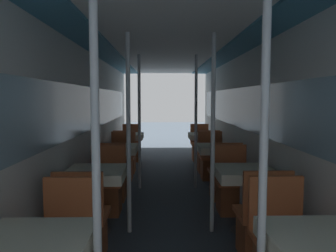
{
  "coord_description": "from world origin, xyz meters",
  "views": [
    {
      "loc": [
        -0.11,
        -0.94,
        1.55
      ],
      "look_at": [
        -0.02,
        3.13,
        1.2
      ],
      "focal_mm": 35.0,
      "sensor_mm": 36.0,
      "label": 1
    }
  ],
  "objects_px": {
    "chair_left_near_2": "(112,182)",
    "support_pole_left_2": "(139,122)",
    "support_pole_left_1": "(129,135)",
    "chair_right_near_3": "(207,159)",
    "chair_left_near_1": "(84,231)",
    "dining_table_left_3": "(128,138)",
    "chair_right_far_2": "(211,164)",
    "support_pole_left_0": "(96,171)",
    "dining_table_left_1": "(96,178)",
    "chair_left_far_1": "(106,193)",
    "dining_table_left_2": "(118,152)",
    "dining_table_right_1": "(245,177)",
    "chair_right_far_3": "(200,149)",
    "chair_right_near_2": "(224,181)",
    "support_pole_right_0": "(263,170)",
    "dining_table_right_3": "(204,138)",
    "chair_right_far_1": "(232,192)",
    "support_pole_right_2": "(196,122)",
    "chair_right_near_1": "(261,230)",
    "dining_table_right_2": "(217,151)",
    "chair_left_far_3": "(131,150)",
    "chair_left_far_2": "(122,165)",
    "chair_left_near_3": "(126,159)",
    "support_pole_right_1": "(213,134)"
  },
  "relations": [
    {
      "from": "chair_left_far_1",
      "to": "dining_table_left_2",
      "type": "height_order",
      "value": "chair_left_far_1"
    },
    {
      "from": "chair_left_near_2",
      "to": "chair_left_far_3",
      "type": "relative_size",
      "value": 1.0
    },
    {
      "from": "dining_table_right_1",
      "to": "chair_right_far_3",
      "type": "relative_size",
      "value": 0.83
    },
    {
      "from": "chair_right_far_2",
      "to": "chair_right_near_3",
      "type": "distance_m",
      "value": 0.56
    },
    {
      "from": "support_pole_left_2",
      "to": "support_pole_right_0",
      "type": "bearing_deg",
      "value": -75.43
    },
    {
      "from": "chair_left_far_1",
      "to": "support_pole_right_0",
      "type": "relative_size",
      "value": 0.39
    },
    {
      "from": "dining_table_left_3",
      "to": "chair_right_far_2",
      "type": "height_order",
      "value": "chair_right_far_2"
    },
    {
      "from": "chair_left_near_1",
      "to": "chair_left_near_2",
      "type": "distance_m",
      "value": 1.84
    },
    {
      "from": "support_pole_left_2",
      "to": "chair_left_near_1",
      "type": "bearing_deg",
      "value": -98.58
    },
    {
      "from": "chair_left_near_3",
      "to": "dining_table_right_2",
      "type": "bearing_deg",
      "value": -35.18
    },
    {
      "from": "chair_right_far_1",
      "to": "support_pole_left_1",
      "type": "bearing_deg",
      "value": 25.65
    },
    {
      "from": "support_pole_left_2",
      "to": "support_pole_right_2",
      "type": "xyz_separation_m",
      "value": [
        0.96,
        0.0,
        0.0
      ]
    },
    {
      "from": "support_pole_left_1",
      "to": "chair_right_near_3",
      "type": "bearing_deg",
      "value": 66.38
    },
    {
      "from": "chair_left_near_2",
      "to": "support_pole_left_2",
      "type": "relative_size",
      "value": 0.39
    },
    {
      "from": "chair_right_near_3",
      "to": "chair_left_far_2",
      "type": "bearing_deg",
      "value": -161.73
    },
    {
      "from": "dining_table_left_2",
      "to": "chair_right_near_2",
      "type": "height_order",
      "value": "chair_right_near_2"
    },
    {
      "from": "support_pole_left_0",
      "to": "dining_table_left_2",
      "type": "bearing_deg",
      "value": 95.8
    },
    {
      "from": "support_pole_left_0",
      "to": "chair_right_near_2",
      "type": "bearing_deg",
      "value": 66.38
    },
    {
      "from": "support_pole_left_0",
      "to": "dining_table_left_1",
      "type": "distance_m",
      "value": 1.94
    },
    {
      "from": "support_pole_right_0",
      "to": "chair_right_far_2",
      "type": "bearing_deg",
      "value": 85.05
    },
    {
      "from": "support_pole_left_2",
      "to": "dining_table_right_3",
      "type": "distance_m",
      "value": 2.33
    },
    {
      "from": "support_pole_left_0",
      "to": "chair_left_far_1",
      "type": "distance_m",
      "value": 2.65
    },
    {
      "from": "support_pole_right_2",
      "to": "support_pole_left_1",
      "type": "bearing_deg",
      "value": -117.47
    },
    {
      "from": "dining_table_right_1",
      "to": "chair_right_far_2",
      "type": "height_order",
      "value": "chair_right_far_2"
    },
    {
      "from": "support_pole_right_1",
      "to": "support_pole_right_2",
      "type": "relative_size",
      "value": 1.0
    },
    {
      "from": "support_pole_left_0",
      "to": "support_pole_left_1",
      "type": "bearing_deg",
      "value": 90.0
    },
    {
      "from": "support_pole_left_1",
      "to": "chair_left_near_3",
      "type": "bearing_deg",
      "value": 97.01
    },
    {
      "from": "chair_right_far_1",
      "to": "chair_right_near_3",
      "type": "bearing_deg",
      "value": -90.0
    },
    {
      "from": "chair_left_near_2",
      "to": "dining_table_left_3",
      "type": "height_order",
      "value": "chair_left_near_2"
    },
    {
      "from": "dining_table_right_3",
      "to": "support_pole_left_0",
      "type": "bearing_deg",
      "value": -103.55
    },
    {
      "from": "dining_table_right_2",
      "to": "chair_right_far_3",
      "type": "distance_m",
      "value": 2.51
    },
    {
      "from": "dining_table_left_1",
      "to": "chair_right_near_1",
      "type": "relative_size",
      "value": 0.83
    },
    {
      "from": "dining_table_left_1",
      "to": "chair_left_near_2",
      "type": "bearing_deg",
      "value": 90.0
    },
    {
      "from": "chair_right_near_1",
      "to": "dining_table_right_3",
      "type": "relative_size",
      "value": 1.21
    },
    {
      "from": "support_pole_left_2",
      "to": "dining_table_right_3",
      "type": "bearing_deg",
      "value": 54.13
    },
    {
      "from": "support_pole_left_0",
      "to": "support_pole_left_1",
      "type": "xyz_separation_m",
      "value": [
        0.0,
        1.84,
        0.0
      ]
    },
    {
      "from": "support_pole_left_2",
      "to": "support_pole_right_2",
      "type": "bearing_deg",
      "value": 0.0
    },
    {
      "from": "dining_table_left_1",
      "to": "chair_left_far_2",
      "type": "relative_size",
      "value": 0.83
    },
    {
      "from": "chair_left_far_3",
      "to": "chair_right_far_1",
      "type": "xyz_separation_m",
      "value": [
        1.71,
        -3.68,
        0.0
      ]
    },
    {
      "from": "dining_table_right_2",
      "to": "support_pole_right_0",
      "type": "bearing_deg",
      "value": -95.8
    },
    {
      "from": "chair_left_near_1",
      "to": "chair_left_far_3",
      "type": "bearing_deg",
      "value": 90.0
    },
    {
      "from": "support_pole_right_0",
      "to": "dining_table_right_3",
      "type": "distance_m",
      "value": 5.56
    },
    {
      "from": "dining_table_left_2",
      "to": "dining_table_right_1",
      "type": "xyz_separation_m",
      "value": [
        1.71,
        -1.84,
        0.0
      ]
    },
    {
      "from": "chair_right_far_2",
      "to": "dining_table_right_3",
      "type": "height_order",
      "value": "chair_right_far_2"
    },
    {
      "from": "dining_table_right_1",
      "to": "support_pole_right_0",
      "type": "bearing_deg",
      "value": -101.48
    },
    {
      "from": "support_pole_left_0",
      "to": "chair_right_near_1",
      "type": "xyz_separation_m",
      "value": [
        1.33,
        1.2,
        -0.86
      ]
    },
    {
      "from": "dining_table_right_1",
      "to": "chair_right_near_1",
      "type": "relative_size",
      "value": 0.83
    },
    {
      "from": "chair_right_far_1",
      "to": "dining_table_right_3",
      "type": "relative_size",
      "value": 1.21
    },
    {
      "from": "support_pole_left_2",
      "to": "chair_right_near_3",
      "type": "distance_m",
      "value": 1.99
    },
    {
      "from": "chair_left_far_2",
      "to": "dining_table_left_3",
      "type": "xyz_separation_m",
      "value": [
        -0.0,
        1.2,
        0.36
      ]
    }
  ]
}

